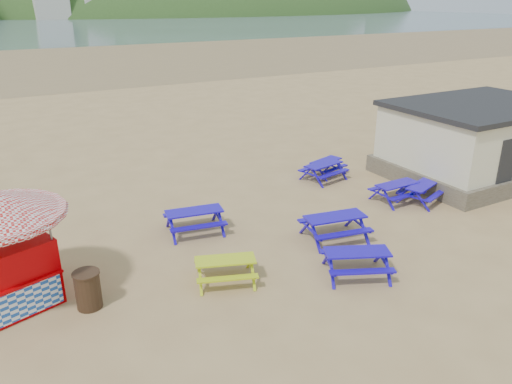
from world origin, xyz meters
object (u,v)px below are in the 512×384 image
picnic_table_blue_b (326,167)px  picnic_table_yellow (226,270)px  litter_bin (88,290)px  amenity_block (477,139)px  picnic_table_blue_a (195,221)px

picnic_table_blue_b → picnic_table_yellow: 9.60m
litter_bin → amenity_block: size_ratio=0.13×
picnic_table_blue_a → litter_bin: litter_bin is taller
picnic_table_yellow → picnic_table_blue_b: bearing=56.7°
picnic_table_blue_b → litter_bin: (-11.16, -5.24, 0.18)m
picnic_table_blue_b → litter_bin: litter_bin is taller
picnic_table_blue_a → amenity_block: (12.85, -0.55, 1.18)m
picnic_table_yellow → amenity_block: size_ratio=0.27×
picnic_table_yellow → litter_bin: 3.56m
litter_bin → picnic_table_yellow: bearing=-9.1°
picnic_table_blue_b → amenity_block: (5.65, -3.10, 1.24)m
picnic_table_blue_a → picnic_table_blue_b: size_ratio=1.12×
picnic_table_blue_b → amenity_block: size_ratio=0.25×
amenity_block → picnic_table_yellow: bearing=-168.5°
picnic_table_yellow → litter_bin: size_ratio=1.99×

